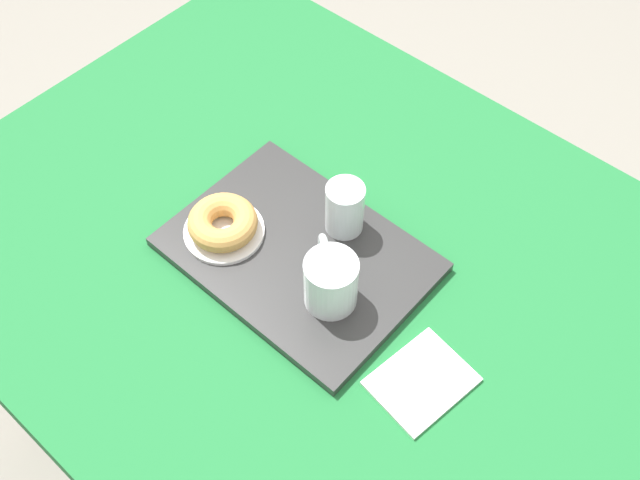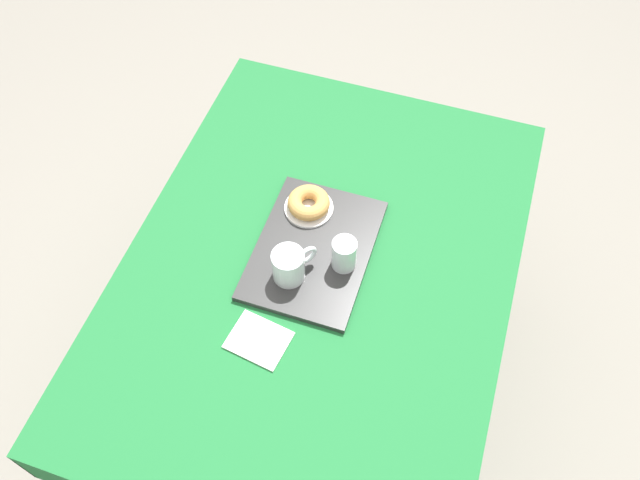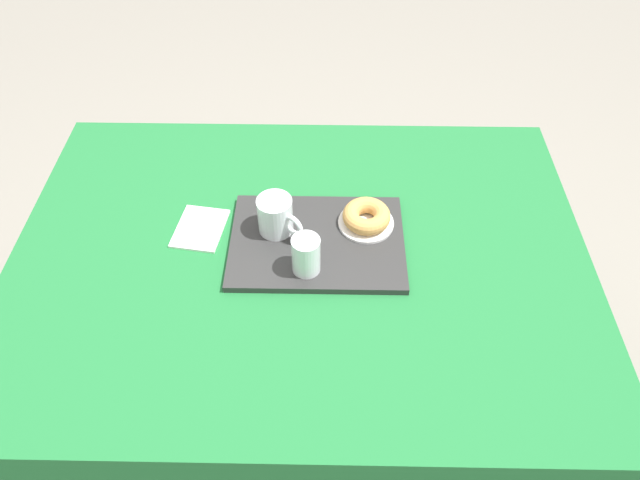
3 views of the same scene
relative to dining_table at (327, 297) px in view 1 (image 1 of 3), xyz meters
The scene contains 8 objects.
ground_plane 0.66m from the dining_table, ahead, with size 6.00×6.00×0.00m, color gray.
dining_table is the anchor object (origin of this frame).
serving_tray 0.13m from the dining_table, 33.39° to the left, with size 0.39×0.28×0.02m, color #2D2D2D.
tea_mug_left 0.19m from the dining_table, 134.48° to the left, with size 0.11×0.10×0.09m.
water_glass_near 0.18m from the dining_table, 74.21° to the right, with size 0.06×0.06×0.09m.
donut_plate_left 0.21m from the dining_table, 26.86° to the left, with size 0.13×0.13×0.01m, color white.
sugar_donut_left 0.23m from the dining_table, 26.86° to the left, with size 0.11×0.11×0.04m, color tan.
paper_napkin 0.27m from the dining_table, 163.86° to the left, with size 0.11×0.14×0.01m, color white.
Camera 1 is at (-0.43, 0.50, 1.73)m, focal length 41.53 mm.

